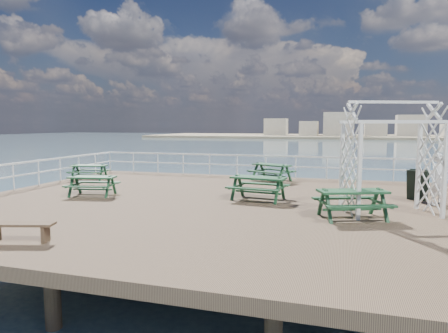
% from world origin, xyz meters
% --- Properties ---
extents(ground, '(18.00, 14.00, 0.30)m').
position_xyz_m(ground, '(0.00, 0.00, -0.15)').
color(ground, brown).
rests_on(ground, ground).
extents(sea_backdrop, '(300.00, 300.00, 9.20)m').
position_xyz_m(sea_backdrop, '(12.54, 134.07, -0.51)').
color(sea_backdrop, '#3D5766').
rests_on(sea_backdrop, ground).
extents(railing, '(17.77, 13.76, 1.10)m').
position_xyz_m(railing, '(-0.07, 2.57, 0.87)').
color(railing, white).
rests_on(railing, ground).
extents(picnic_table_a, '(1.86, 1.61, 0.79)m').
position_xyz_m(picnic_table_a, '(-7.80, 3.45, 0.51)').
color(picnic_table_a, '#153B24').
rests_on(picnic_table_a, ground).
extents(picnic_table_b, '(2.25, 2.11, 0.87)m').
position_xyz_m(picnic_table_b, '(0.51, 5.59, 0.56)').
color(picnic_table_b, '#153B24').
rests_on(picnic_table_b, ground).
extents(picnic_table_c, '(2.05, 1.74, 0.91)m').
position_xyz_m(picnic_table_c, '(0.88, 0.78, 0.58)').
color(picnic_table_c, '#153B24').
rests_on(picnic_table_c, ground).
extents(picnic_table_d, '(1.88, 1.62, 0.81)m').
position_xyz_m(picnic_table_d, '(-5.11, -0.16, 0.52)').
color(picnic_table_d, '#153B24').
rests_on(picnic_table_d, ground).
extents(picnic_table_e, '(2.27, 2.06, 0.90)m').
position_xyz_m(picnic_table_e, '(3.95, -1.22, 0.58)').
color(picnic_table_e, '#153B24').
rests_on(picnic_table_e, ground).
extents(flat_bench_near, '(1.53, 0.75, 0.43)m').
position_xyz_m(flat_bench_near, '(-3.14, -5.66, 0.32)').
color(flat_bench_near, brown).
rests_on(flat_bench_near, ground).
extents(trellis_arbor, '(2.95, 2.24, 3.27)m').
position_xyz_m(trellis_arbor, '(5.00, -0.31, 1.45)').
color(trellis_arbor, white).
rests_on(trellis_arbor, ground).
extents(sandwich_board, '(0.78, 0.69, 1.07)m').
position_xyz_m(sandwich_board, '(6.16, 2.26, 0.52)').
color(sandwich_board, black).
rests_on(sandwich_board, ground).
extents(person, '(0.73, 0.70, 1.68)m').
position_xyz_m(person, '(6.63, 1.56, 0.84)').
color(person, silver).
rests_on(person, ground).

